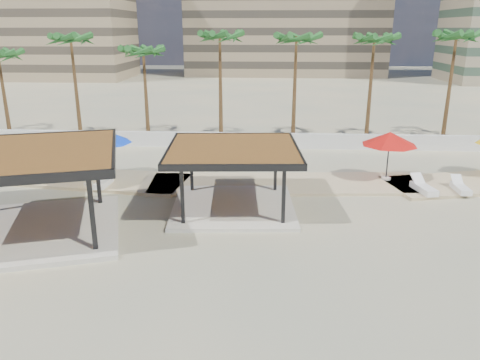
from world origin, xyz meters
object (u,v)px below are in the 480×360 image
object	(u,v)px
lounger_b	(423,188)
pavilion_west	(29,185)
lounger_a	(104,182)
pavilion_central	(233,172)
lounger_d	(461,188)
umbrella_c	(390,139)

from	to	relation	value
lounger_b	pavilion_west	bearing A→B (deg)	95.77
lounger_a	pavilion_west	bearing A→B (deg)	173.43
pavilion_west	lounger_a	size ratio (longest dim) A/B	5.05
pavilion_central	lounger_a	size ratio (longest dim) A/B	3.65
lounger_a	lounger_d	bearing A→B (deg)	-87.14
pavilion_west	lounger_b	distance (m)	20.42
umbrella_c	lounger_d	xyz separation A→B (m)	(3.70, -1.87, -2.34)
pavilion_west	umbrella_c	world-z (taller)	pavilion_west
pavilion_west	umbrella_c	bearing A→B (deg)	8.20
umbrella_c	lounger_b	bearing A→B (deg)	-52.82
pavilion_west	lounger_d	xyz separation A→B (m)	(21.41, 6.61, -1.96)
lounger_a	lounger_b	distance (m)	18.31
pavilion_central	lounger_d	bearing A→B (deg)	9.39
pavilion_west	lounger_a	world-z (taller)	pavilion_west
pavilion_central	pavilion_west	size ratio (longest dim) A/B	0.72
lounger_a	lounger_d	xyz separation A→B (m)	(20.42, 0.22, -0.00)
lounger_b	lounger_d	distance (m)	2.13
pavilion_central	lounger_b	xyz separation A→B (m)	(10.51, 2.75, -1.59)
pavilion_west	lounger_d	bearing A→B (deg)	-0.23
lounger_a	lounger_b	xyz separation A→B (m)	(18.31, 0.00, 0.02)
lounger_d	lounger_b	bearing A→B (deg)	95.75
umbrella_c	lounger_b	distance (m)	3.50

